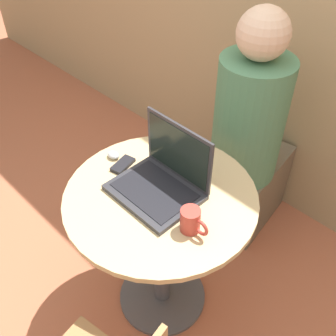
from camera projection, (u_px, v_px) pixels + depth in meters
ground_plane at (162, 296)px, 2.01m from camera, size 12.00×12.00×0.00m
round_table at (161, 228)px, 1.65m from camera, size 0.76×0.76×0.74m
laptop at (162, 178)px, 1.51m from camera, size 0.33×0.27×0.26m
cell_phone at (123, 165)px, 1.64m from camera, size 0.08×0.12×0.02m
computer_mouse at (113, 155)px, 1.67m from camera, size 0.06×0.04×0.03m
coffee_cup at (191, 221)px, 1.36m from camera, size 0.12×0.07×0.09m
person_seated at (248, 149)px, 2.03m from camera, size 0.38×0.54×1.29m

